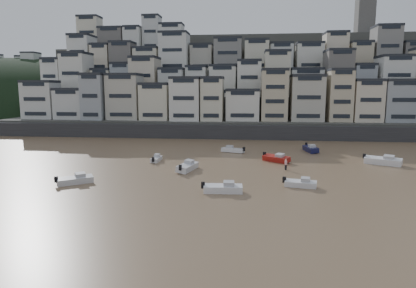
# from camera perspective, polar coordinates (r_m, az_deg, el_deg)

# --- Properties ---
(ground) EXTENTS (400.00, 400.00, 0.00)m
(ground) POSITION_cam_1_polar(r_m,az_deg,el_deg) (32.91, -18.30, -14.78)
(ground) COLOR #8A6B4A
(ground) RESTS_ON ground
(sea_strip) EXTENTS (340.00, 340.00, 0.00)m
(sea_strip) POSITION_cam_1_polar(r_m,az_deg,el_deg) (212.13, -29.29, 4.18)
(sea_strip) COLOR slate
(sea_strip) RESTS_ON ground
(harbor_wall) EXTENTS (140.00, 3.00, 3.50)m
(harbor_wall) POSITION_cam_1_polar(r_m,az_deg,el_deg) (93.04, 4.34, 1.87)
(harbor_wall) COLOR #38383A
(harbor_wall) RESTS_ON ground
(hillside) EXTENTS (141.04, 66.00, 50.00)m
(hillside) POSITION_cam_1_polar(r_m,az_deg,el_deg) (132.17, 7.08, 8.76)
(hillside) COLOR #4C4C47
(hillside) RESTS_ON ground
(headland) EXTENTS (216.00, 135.00, 53.33)m
(headland) POSITION_cam_1_polar(r_m,az_deg,el_deg) (195.41, -27.40, 4.02)
(headland) COLOR black
(headland) RESTS_ON ground
(boat_b) EXTENTS (4.63, 2.34, 1.21)m
(boat_b) POSITION_cam_1_polar(r_m,az_deg,el_deg) (49.84, 14.05, -5.78)
(boat_b) COLOR white
(boat_b) RESTS_ON ground
(boat_f) EXTENTS (1.49, 4.18, 1.13)m
(boat_f) POSITION_cam_1_polar(r_m,az_deg,el_deg) (65.52, -7.95, -2.16)
(boat_f) COLOR silver
(boat_f) RESTS_ON ground
(boat_e) EXTENTS (5.28, 4.72, 1.46)m
(boat_e) POSITION_cam_1_polar(r_m,az_deg,el_deg) (65.53, 10.46, -2.07)
(boat_e) COLOR #A11A13
(boat_e) RESTS_ON ground
(boat_j) EXTENTS (5.05, 4.28, 1.37)m
(boat_j) POSITION_cam_1_polar(r_m,az_deg,el_deg) (53.06, -19.77, -5.06)
(boat_j) COLOR silver
(boat_j) RESTS_ON ground
(boat_i) EXTENTS (2.84, 6.07, 1.59)m
(boat_i) POSITION_cam_1_polar(r_m,az_deg,el_deg) (77.19, 15.50, -0.57)
(boat_i) COLOR #13153E
(boat_i) RESTS_ON ground
(boat_h) EXTENTS (5.25, 3.27, 1.36)m
(boat_h) POSITION_cam_1_polar(r_m,az_deg,el_deg) (73.80, 3.84, -0.77)
(boat_h) COLOR silver
(boat_h) RESTS_ON ground
(boat_g) EXTENTS (6.52, 4.75, 1.71)m
(boat_g) POSITION_cam_1_polar(r_m,az_deg,el_deg) (68.64, 25.33, -2.18)
(boat_g) COLOR white
(boat_g) RESTS_ON ground
(boat_c) EXTENTS (3.18, 6.01, 1.56)m
(boat_c) POSITION_cam_1_polar(r_m,az_deg,el_deg) (57.80, -3.19, -3.34)
(boat_c) COLOR silver
(boat_c) RESTS_ON ground
(boat_a) EXTENTS (5.32, 2.04, 1.42)m
(boat_a) POSITION_cam_1_polar(r_m,az_deg,el_deg) (45.91, 2.32, -6.63)
(boat_a) COLOR white
(boat_a) RESTS_ON ground
(person_pink) EXTENTS (0.44, 0.44, 1.74)m
(person_pink) POSITION_cam_1_polar(r_m,az_deg,el_deg) (59.44, 11.88, -3.09)
(person_pink) COLOR #F2ACAB
(person_pink) RESTS_ON ground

